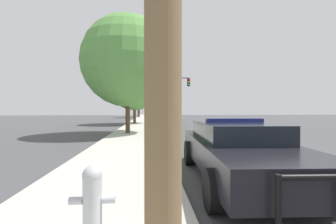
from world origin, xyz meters
TOP-DOWN VIEW (x-y plane):
  - ground_plane at (0.00, 0.00)m, footprint 110.00×110.00m
  - sidewalk_left at (-5.10, 0.00)m, footprint 3.00×110.00m
  - police_car at (-2.24, -0.44)m, footprint 2.26×5.09m
  - fire_hydrant at (-4.93, -2.66)m, footprint 0.54×0.24m
  - traffic_light at (-2.29, 18.98)m, footprint 4.37×0.35m
  - car_background_distant at (-0.87, 40.96)m, footprint 2.15×4.34m
  - tree_sidewalk_far at (-6.19, 37.12)m, footprint 4.10×4.10m
  - tree_sidewalk_mid at (-5.79, 18.63)m, footprint 5.55×5.55m
  - tree_sidewalk_near at (-5.59, 8.86)m, footprint 5.72×5.72m

SIDE VIEW (x-z plane):
  - ground_plane at x=0.00m, z-range 0.00..0.00m
  - sidewalk_left at x=-5.10m, z-range 0.00..0.13m
  - fire_hydrant at x=-4.93m, z-range 0.16..0.98m
  - police_car at x=-2.24m, z-range 0.02..1.43m
  - car_background_distant at x=-0.87m, z-range 0.04..1.43m
  - traffic_light at x=-2.29m, z-range 1.22..6.29m
  - tree_sidewalk_far at x=-6.19m, z-range 1.14..7.28m
  - tree_sidewalk_mid at x=-5.79m, z-range 0.81..7.73m
  - tree_sidewalk_near at x=-5.59m, z-range 0.94..8.30m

